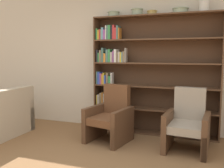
% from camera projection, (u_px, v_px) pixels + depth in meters
% --- Properties ---
extents(wall_back, '(12.00, 0.06, 2.75)m').
position_uv_depth(wall_back, '(130.00, 60.00, 4.91)').
color(wall_back, beige).
rests_on(wall_back, ground).
extents(bookshelf, '(2.31, 0.30, 2.19)m').
position_uv_depth(bookshelf, '(142.00, 75.00, 4.69)').
color(bookshelf, brown).
rests_on(bookshelf, ground).
extents(bowl_stoneware, '(0.23, 0.23, 0.10)m').
position_uv_depth(bowl_stoneware, '(114.00, 14.00, 4.72)').
color(bowl_stoneware, gray).
rests_on(bowl_stoneware, bookshelf).
extents(bowl_slate, '(0.23, 0.23, 0.12)m').
position_uv_depth(bowl_slate, '(137.00, 12.00, 4.57)').
color(bowl_slate, gray).
rests_on(bowl_slate, bookshelf).
extents(bowl_terracotta, '(0.19, 0.19, 0.07)m').
position_uv_depth(bowl_terracotta, '(152.00, 12.00, 4.48)').
color(bowl_terracotta, tan).
rests_on(bowl_terracotta, bookshelf).
extents(bowl_olive, '(0.28, 0.28, 0.09)m').
position_uv_depth(bowl_olive, '(181.00, 10.00, 4.31)').
color(bowl_olive, gray).
rests_on(bowl_olive, bookshelf).
extents(vase_tall, '(0.16, 0.16, 0.27)m').
position_uv_depth(vase_tall, '(204.00, 5.00, 4.17)').
color(vase_tall, silver).
rests_on(vase_tall, bookshelf).
extents(armchair_leather, '(0.76, 0.79, 0.96)m').
position_uv_depth(armchair_leather, '(110.00, 118.00, 4.29)').
color(armchair_leather, brown).
rests_on(armchair_leather, ground).
extents(armchair_cushioned, '(0.69, 0.73, 0.96)m').
position_uv_depth(armchair_cushioned, '(187.00, 125.00, 3.87)').
color(armchair_cushioned, brown).
rests_on(armchair_cushioned, ground).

